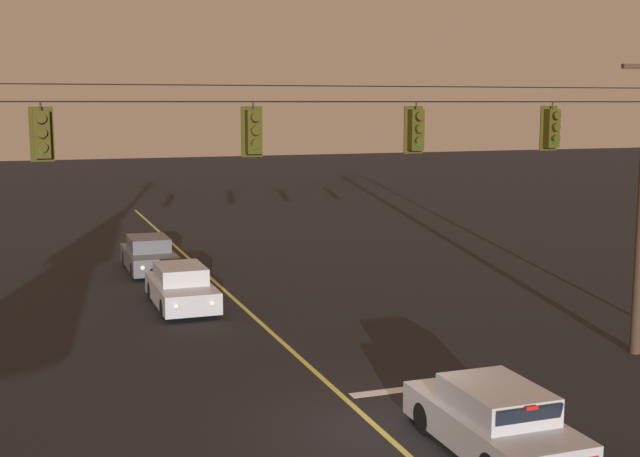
% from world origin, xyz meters
% --- Properties ---
extents(ground_plane, '(180.00, 180.00, 0.00)m').
position_xyz_m(ground_plane, '(0.00, 0.00, 0.00)').
color(ground_plane, black).
extents(lane_centre_stripe, '(0.14, 60.00, 0.01)m').
position_xyz_m(lane_centre_stripe, '(0.00, 8.72, 0.00)').
color(lane_centre_stripe, '#D1C64C').
rests_on(lane_centre_stripe, ground).
extents(stop_bar_paint, '(3.40, 0.36, 0.01)m').
position_xyz_m(stop_bar_paint, '(1.90, 2.12, 0.00)').
color(stop_bar_paint, silver).
rests_on(stop_bar_paint, ground).
extents(signal_span_assembly, '(19.29, 0.32, 8.16)m').
position_xyz_m(signal_span_assembly, '(0.00, 2.72, 4.24)').
color(signal_span_assembly, '#38281C').
rests_on(signal_span_assembly, ground).
extents(traffic_light_leftmost, '(0.48, 0.41, 1.22)m').
position_xyz_m(traffic_light_leftmost, '(-6.34, 2.70, 6.10)').
color(traffic_light_leftmost, black).
extents(traffic_light_left_inner, '(0.48, 0.41, 1.22)m').
position_xyz_m(traffic_light_left_inner, '(-1.91, 2.70, 6.10)').
color(traffic_light_left_inner, black).
extents(traffic_light_centre, '(0.48, 0.41, 1.22)m').
position_xyz_m(traffic_light_centre, '(2.04, 2.70, 6.10)').
color(traffic_light_centre, black).
extents(traffic_light_right_inner, '(0.48, 0.41, 1.22)m').
position_xyz_m(traffic_light_right_inner, '(5.79, 2.70, 6.10)').
color(traffic_light_right_inner, black).
extents(car_waiting_near_lane, '(1.80, 4.33, 1.39)m').
position_xyz_m(car_waiting_near_lane, '(1.60, -1.80, 0.65)').
color(car_waiting_near_lane, '#A5A5AD').
rests_on(car_waiting_near_lane, ground).
extents(car_oncoming_lead, '(1.80, 4.42, 1.39)m').
position_xyz_m(car_oncoming_lead, '(-1.91, 12.10, 0.65)').
color(car_oncoming_lead, '#A5A5AD').
rests_on(car_oncoming_lead, ground).
extents(car_oncoming_trailing, '(1.80, 4.42, 1.39)m').
position_xyz_m(car_oncoming_trailing, '(-2.03, 18.60, 0.65)').
color(car_oncoming_trailing, '#4C4C51').
rests_on(car_oncoming_trailing, ground).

